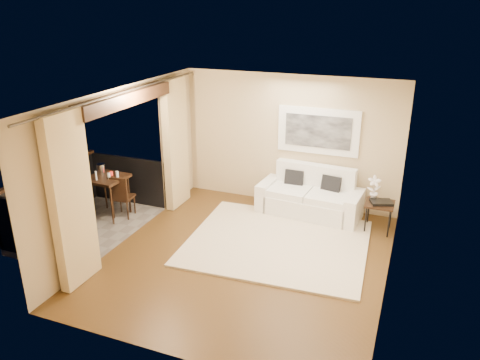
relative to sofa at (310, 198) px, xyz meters
The scene contains 18 objects.
floor 2.20m from the sofa, 105.53° to the right, with size 5.00×5.00×0.00m, color #563B19.
room_shell 4.06m from the sofa, 142.35° to the right, with size 5.00×6.40×5.00m.
balcony 4.42m from the sofa, 151.71° to the right, with size 1.81×2.60×1.17m.
curtains 3.55m from the sofa, 142.14° to the right, with size 0.16×4.80×2.64m.
artwork 1.33m from the sofa, 90.82° to the left, with size 1.62×0.07×0.92m.
rug 1.49m from the sofa, 99.56° to the right, with size 3.08×2.69×0.04m, color beige.
sofa is the anchor object (origin of this frame).
side_table 1.38m from the sofa, 11.22° to the right, with size 0.51×0.51×0.56m.
tray 1.42m from the sofa, 11.65° to the right, with size 0.38×0.28×0.05m, color black.
orchid 1.30m from the sofa, ahead, with size 0.25×0.17×0.47m, color white.
bistro_table 4.02m from the sofa, 157.04° to the right, with size 0.74×0.74×0.83m.
balcony_chair_far 3.74m from the sofa, 155.67° to the right, with size 0.42×0.43×0.87m.
balcony_chair_near 4.70m from the sofa, 148.84° to the right, with size 0.48×0.49×0.98m.
ice_bucket 4.18m from the sofa, 159.49° to the right, with size 0.18×0.18×0.20m, color silver.
candle 3.96m from the sofa, 158.33° to the right, with size 0.06×0.06×0.07m, color red.
vase 4.19m from the sofa, 154.66° to the right, with size 0.04×0.04×0.18m, color white.
glass_a 3.96m from the sofa, 155.33° to the right, with size 0.06×0.06×0.12m, color silver.
glass_b 3.82m from the sofa, 156.67° to the right, with size 0.06×0.06×0.12m, color white.
Camera 1 is at (2.40, -6.40, 4.02)m, focal length 35.00 mm.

